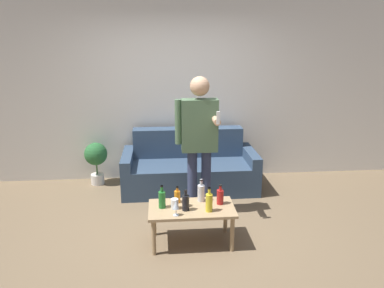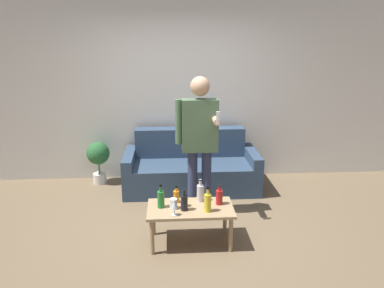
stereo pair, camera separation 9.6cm
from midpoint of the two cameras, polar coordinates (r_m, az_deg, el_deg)
ground_plane at (r=4.24m, az=-1.76°, el=-14.17°), size 16.00×16.00×0.00m
wall_back at (r=5.66m, az=-3.02°, el=8.09°), size 8.00×0.06×2.70m
couch at (r=5.45m, az=-0.91°, el=-3.66°), size 1.90×0.86×0.83m
coffee_table at (r=3.99m, az=-0.76°, el=-10.30°), size 0.90×0.49×0.41m
bottle_orange at (r=3.87m, az=-1.62°, el=-8.86°), size 0.07×0.07×0.22m
bottle_green at (r=4.06m, az=-2.94°, el=-7.94°), size 0.07×0.07×0.18m
bottle_dark at (r=4.07m, az=0.71°, el=-7.40°), size 0.08×0.08×0.25m
bottle_yellow at (r=3.84m, az=1.90°, el=-8.83°), size 0.07×0.07×0.26m
bottle_red at (r=4.02m, az=3.63°, el=-7.97°), size 0.07×0.07×0.22m
bottle_clear at (r=3.94m, az=-5.29°, el=-8.35°), size 0.07×0.07×0.25m
wine_glass_near at (r=3.76m, az=-3.20°, el=-9.24°), size 0.06×0.06×0.17m
wine_glass_far at (r=3.95m, az=-1.70°, el=-7.95°), size 0.07×0.07×0.17m
cup_on_table at (r=3.92m, az=-3.38°, el=-9.08°), size 0.08×0.08×0.11m
person_standing_front at (r=4.40m, az=0.45°, el=1.25°), size 0.50×0.44×1.70m
potted_plant at (r=5.71m, az=-14.89°, el=-1.97°), size 0.34×0.34×0.64m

